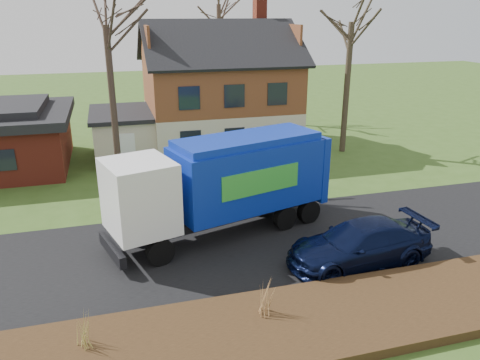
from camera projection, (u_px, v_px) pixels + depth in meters
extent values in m
plane|color=#36531B|center=(254.00, 244.00, 18.15)|extent=(120.00, 120.00, 0.00)
cube|color=black|center=(254.00, 244.00, 18.15)|extent=(80.00, 7.00, 0.02)
cube|color=black|center=(309.00, 322.00, 13.30)|extent=(80.00, 3.50, 0.30)
cube|color=beige|center=(220.00, 127.00, 30.90)|extent=(9.00, 7.50, 2.70)
cube|color=#5E2F1A|center=(219.00, 85.00, 29.97)|extent=(9.00, 7.50, 2.80)
cube|color=maroon|center=(260.00, 13.00, 30.17)|extent=(0.70, 0.90, 1.60)
cube|color=beige|center=(124.00, 136.00, 28.88)|extent=(3.50, 5.50, 2.60)
cube|color=black|center=(122.00, 113.00, 28.40)|extent=(3.90, 5.90, 0.24)
cylinder|color=black|center=(160.00, 252.00, 16.50)|extent=(1.06, 0.60, 1.00)
cylinder|color=black|center=(140.00, 230.00, 18.12)|extent=(1.06, 0.60, 1.00)
cylinder|color=black|center=(285.00, 218.00, 19.24)|extent=(1.06, 0.60, 1.00)
cylinder|color=black|center=(257.00, 202.00, 20.86)|extent=(1.06, 0.60, 1.00)
cylinder|color=black|center=(309.00, 211.00, 19.86)|extent=(1.06, 0.60, 1.00)
cylinder|color=black|center=(280.00, 196.00, 21.48)|extent=(1.06, 0.60, 1.00)
cube|color=black|center=(228.00, 213.00, 18.88)|extent=(8.30, 3.42, 0.34)
cube|color=white|center=(140.00, 196.00, 16.58)|extent=(2.80, 2.93, 2.61)
cube|color=black|center=(110.00, 198.00, 16.00)|extent=(0.66, 2.06, 0.87)
cube|color=black|center=(112.00, 249.00, 16.61)|extent=(0.90, 2.39, 0.43)
cube|color=#0D299F|center=(247.00, 174.00, 18.83)|extent=(6.51, 4.01, 2.61)
cube|color=#0D299F|center=(247.00, 140.00, 18.35)|extent=(6.15, 3.65, 0.29)
cube|color=#0D299F|center=(308.00, 164.00, 20.43)|extent=(1.01, 2.46, 2.80)
cube|color=green|center=(261.00, 182.00, 17.75)|extent=(3.35, 1.00, 0.97)
cube|color=green|center=(229.00, 165.00, 19.71)|extent=(3.35, 1.00, 0.97)
imported|color=#989A9F|center=(155.00, 194.00, 21.29)|extent=(4.38, 2.37, 1.37)
imported|color=black|center=(359.00, 244.00, 16.49)|extent=(5.42, 2.52, 1.53)
cylinder|color=#382922|center=(113.00, 107.00, 23.62)|extent=(0.33, 0.33, 7.93)
cylinder|color=#3D3224|center=(347.00, 89.00, 29.03)|extent=(0.36, 0.36, 7.97)
cylinder|color=#433128|center=(219.00, 64.00, 38.23)|extent=(0.35, 0.35, 9.12)
cone|color=tan|center=(86.00, 330.00, 12.03)|extent=(0.04, 0.04, 0.93)
cone|color=tan|center=(79.00, 331.00, 11.99)|extent=(0.04, 0.04, 0.93)
cone|color=tan|center=(92.00, 329.00, 12.07)|extent=(0.04, 0.04, 0.93)
cone|color=tan|center=(86.00, 327.00, 12.14)|extent=(0.04, 0.04, 0.93)
cone|color=tan|center=(86.00, 333.00, 11.92)|extent=(0.04, 0.04, 0.93)
cone|color=#AC7E4C|center=(268.00, 298.00, 13.24)|extent=(0.04, 0.04, 1.05)
cone|color=#AC7E4C|center=(263.00, 299.00, 13.20)|extent=(0.04, 0.04, 1.05)
cone|color=#AC7E4C|center=(274.00, 297.00, 13.29)|extent=(0.04, 0.04, 1.05)
cone|color=#AC7E4C|center=(267.00, 296.00, 13.36)|extent=(0.04, 0.04, 1.05)
cone|color=#AC7E4C|center=(270.00, 301.00, 13.12)|extent=(0.04, 0.04, 1.05)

